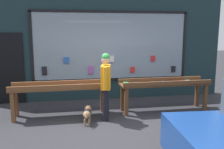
{
  "coord_description": "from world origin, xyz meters",
  "views": [
    {
      "loc": [
        -1.1,
        -5.38,
        2.15
      ],
      "look_at": [
        -0.08,
        0.64,
        1.08
      ],
      "focal_mm": 40.0,
      "sensor_mm": 36.0,
      "label": 1
    }
  ],
  "objects_px": {
    "person_browsing": "(106,82)",
    "display_table_right": "(164,86)",
    "display_table_left": "(60,90)",
    "small_dog": "(87,113)"
  },
  "relations": [
    {
      "from": "person_browsing",
      "to": "display_table_right",
      "type": "bearing_deg",
      "value": -63.72
    },
    {
      "from": "display_table_left",
      "to": "small_dog",
      "type": "relative_size",
      "value": 4.09
    },
    {
      "from": "display_table_left",
      "to": "person_browsing",
      "type": "height_order",
      "value": "person_browsing"
    },
    {
      "from": "display_table_left",
      "to": "display_table_right",
      "type": "relative_size",
      "value": 1.0
    },
    {
      "from": "display_table_left",
      "to": "small_dog",
      "type": "distance_m",
      "value": 0.99
    },
    {
      "from": "person_browsing",
      "to": "small_dog",
      "type": "relative_size",
      "value": 2.77
    },
    {
      "from": "person_browsing",
      "to": "small_dog",
      "type": "distance_m",
      "value": 0.85
    },
    {
      "from": "display_table_left",
      "to": "small_dog",
      "type": "xyz_separation_m",
      "value": [
        0.63,
        -0.62,
        -0.43
      ]
    },
    {
      "from": "display_table_right",
      "to": "person_browsing",
      "type": "height_order",
      "value": "person_browsing"
    },
    {
      "from": "person_browsing",
      "to": "small_dog",
      "type": "xyz_separation_m",
      "value": [
        -0.47,
        -0.17,
        -0.69
      ]
    }
  ]
}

